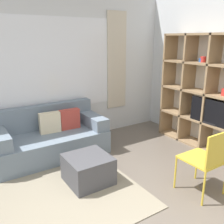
{
  "coord_description": "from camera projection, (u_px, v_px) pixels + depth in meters",
  "views": [
    {
      "loc": [
        -1.27,
        -1.37,
        1.89
      ],
      "look_at": [
        0.65,
        1.58,
        0.85
      ],
      "focal_mm": 40.0,
      "sensor_mm": 36.0,
      "label": 1
    }
  ],
  "objects": [
    {
      "name": "wall_back",
      "position": [
        38.0,
        71.0,
        4.25
      ],
      "size": [
        6.35,
        0.11,
        2.7
      ],
      "color": "silver",
      "rests_on": "ground_plane"
    },
    {
      "name": "wall_right",
      "position": [
        209.0,
        70.0,
        4.44
      ],
      "size": [
        0.07,
        4.07,
        2.7
      ],
      "primitive_type": "cube",
      "color": "silver",
      "rests_on": "ground_plane"
    },
    {
      "name": "area_rug",
      "position": [
        13.0,
        199.0,
        3.04
      ],
      "size": [
        2.97,
        2.29,
        0.01
      ],
      "primitive_type": "cube",
      "color": "gray",
      "rests_on": "ground_plane"
    },
    {
      "name": "shelving_unit",
      "position": [
        212.0,
        94.0,
        4.24
      ],
      "size": [
        0.37,
        2.0,
        1.98
      ],
      "color": "silver",
      "rests_on": "ground_plane"
    },
    {
      "name": "couch_main",
      "position": [
        50.0,
        138.0,
        4.15
      ],
      "size": [
        1.79,
        0.88,
        0.8
      ],
      "color": "slate",
      "rests_on": "ground_plane"
    },
    {
      "name": "ottoman",
      "position": [
        88.0,
        169.0,
        3.37
      ],
      "size": [
        0.56,
        0.57,
        0.38
      ],
      "color": "#47474C",
      "rests_on": "ground_plane"
    },
    {
      "name": "folding_chair",
      "position": [
        208.0,
        157.0,
        3.01
      ],
      "size": [
        0.44,
        0.46,
        0.86
      ],
      "rotation": [
        0.0,
        0.0,
        3.14
      ],
      "color": "gold",
      "rests_on": "ground_plane"
    }
  ]
}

